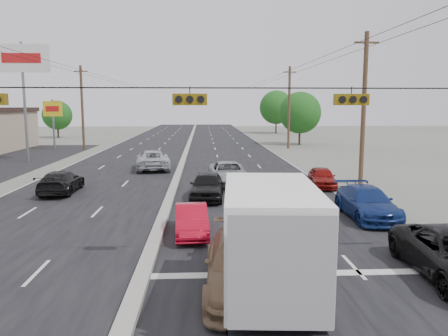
{
  "coord_description": "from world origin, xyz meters",
  "views": [
    {
      "loc": [
        1.88,
        -13.49,
        5.26
      ],
      "look_at": [
        2.93,
        7.89,
        2.2
      ],
      "focal_mm": 35.0,
      "sensor_mm": 36.0,
      "label": 1
    }
  ],
  "objects_px": {
    "oncoming_near": "(61,182)",
    "queue_car_d": "(367,203)",
    "utility_pole_left_c": "(82,107)",
    "pole_sign_billboard": "(22,66)",
    "queue_car_e": "(322,178)",
    "utility_pole_right_c": "(289,107)",
    "tree_right_mid": "(300,113)",
    "tan_sedan": "(243,265)",
    "utility_pole_right_b": "(364,108)",
    "queue_car_c": "(228,173)",
    "queue_car_a": "(207,186)",
    "tree_left_far": "(57,115)",
    "pole_sign_far": "(53,113)",
    "red_sedan": "(191,221)",
    "oncoming_far": "(153,160)",
    "tree_right_far": "(276,107)",
    "box_truck": "(268,240)",
    "queue_car_b": "(307,207)"
  },
  "relations": [
    {
      "from": "red_sedan",
      "to": "tree_left_far",
      "type": "bearing_deg",
      "value": 109.44
    },
    {
      "from": "tree_left_far",
      "to": "oncoming_near",
      "type": "relative_size",
      "value": 1.31
    },
    {
      "from": "pole_sign_far",
      "to": "queue_car_a",
      "type": "bearing_deg",
      "value": -58.14
    },
    {
      "from": "utility_pole_left_c",
      "to": "queue_car_d",
      "type": "height_order",
      "value": "utility_pole_left_c"
    },
    {
      "from": "queue_car_c",
      "to": "oncoming_near",
      "type": "xyz_separation_m",
      "value": [
        -10.3,
        -2.65,
        -0.06
      ]
    },
    {
      "from": "tree_right_mid",
      "to": "box_truck",
      "type": "distance_m",
      "value": 48.57
    },
    {
      "from": "utility_pole_right_c",
      "to": "queue_car_d",
      "type": "distance_m",
      "value": 34.14
    },
    {
      "from": "utility_pole_left_c",
      "to": "tan_sedan",
      "type": "height_order",
      "value": "utility_pole_left_c"
    },
    {
      "from": "utility_pole_left_c",
      "to": "queue_car_c",
      "type": "height_order",
      "value": "utility_pole_left_c"
    },
    {
      "from": "queue_car_e",
      "to": "pole_sign_far",
      "type": "bearing_deg",
      "value": 140.96
    },
    {
      "from": "tan_sedan",
      "to": "oncoming_far",
      "type": "distance_m",
      "value": 24.88
    },
    {
      "from": "queue_car_d",
      "to": "oncoming_far",
      "type": "xyz_separation_m",
      "value": [
        -11.86,
        16.4,
        0.08
      ]
    },
    {
      "from": "utility_pole_right_b",
      "to": "queue_car_c",
      "type": "relative_size",
      "value": 1.89
    },
    {
      "from": "utility_pole_left_c",
      "to": "oncoming_near",
      "type": "distance_m",
      "value": 28.01
    },
    {
      "from": "tree_right_far",
      "to": "tree_left_far",
      "type": "bearing_deg",
      "value": -165.26
    },
    {
      "from": "oncoming_near",
      "to": "queue_car_d",
      "type": "bearing_deg",
      "value": 156.51
    },
    {
      "from": "red_sedan",
      "to": "queue_car_a",
      "type": "bearing_deg",
      "value": 81.02
    },
    {
      "from": "red_sedan",
      "to": "oncoming_far",
      "type": "distance_m",
      "value": 19.14
    },
    {
      "from": "queue_car_b",
      "to": "queue_car_e",
      "type": "bearing_deg",
      "value": 73.31
    },
    {
      "from": "tree_right_mid",
      "to": "tree_right_far",
      "type": "relative_size",
      "value": 0.88
    },
    {
      "from": "tree_right_far",
      "to": "oncoming_near",
      "type": "distance_m",
      "value": 61.54
    },
    {
      "from": "box_truck",
      "to": "queue_car_c",
      "type": "relative_size",
      "value": 1.23
    },
    {
      "from": "tan_sedan",
      "to": "queue_car_a",
      "type": "relative_size",
      "value": 1.17
    },
    {
      "from": "utility_pole_left_c",
      "to": "tree_right_mid",
      "type": "distance_m",
      "value": 27.96
    },
    {
      "from": "queue_car_c",
      "to": "oncoming_near",
      "type": "relative_size",
      "value": 1.13
    },
    {
      "from": "queue_car_a",
      "to": "queue_car_c",
      "type": "height_order",
      "value": "queue_car_a"
    },
    {
      "from": "oncoming_far",
      "to": "utility_pole_right_b",
      "type": "bearing_deg",
      "value": 145.21
    },
    {
      "from": "utility_pole_right_c",
      "to": "queue_car_c",
      "type": "height_order",
      "value": "utility_pole_right_c"
    },
    {
      "from": "utility_pole_right_c",
      "to": "tan_sedan",
      "type": "distance_m",
      "value": 42.94
    },
    {
      "from": "pole_sign_billboard",
      "to": "tan_sedan",
      "type": "xyz_separation_m",
      "value": [
        17.5,
        -29.65,
        -8.1
      ]
    },
    {
      "from": "tree_right_mid",
      "to": "tree_right_far",
      "type": "bearing_deg",
      "value": 87.71
    },
    {
      "from": "tree_right_mid",
      "to": "tan_sedan",
      "type": "distance_m",
      "value": 48.3
    },
    {
      "from": "tree_left_far",
      "to": "queue_car_c",
      "type": "relative_size",
      "value": 1.15
    },
    {
      "from": "pole_sign_far",
      "to": "oncoming_near",
      "type": "distance_m",
      "value": 28.84
    },
    {
      "from": "pole_sign_billboard",
      "to": "queue_car_e",
      "type": "xyz_separation_m",
      "value": [
        24.1,
        -13.95,
        -8.22
      ]
    },
    {
      "from": "queue_car_e",
      "to": "oncoming_near",
      "type": "relative_size",
      "value": 0.81
    },
    {
      "from": "tan_sedan",
      "to": "queue_car_b",
      "type": "height_order",
      "value": "tan_sedan"
    },
    {
      "from": "queue_car_a",
      "to": "queue_car_d",
      "type": "relative_size",
      "value": 0.91
    },
    {
      "from": "queue_car_a",
      "to": "box_truck",
      "type": "bearing_deg",
      "value": -79.51
    },
    {
      "from": "utility_pole_right_b",
      "to": "oncoming_far",
      "type": "distance_m",
      "value": 17.18
    },
    {
      "from": "queue_car_a",
      "to": "queue_car_e",
      "type": "bearing_deg",
      "value": 26.83
    },
    {
      "from": "utility_pole_right_c",
      "to": "tree_left_far",
      "type": "bearing_deg",
      "value": 149.9
    },
    {
      "from": "tree_right_far",
      "to": "tan_sedan",
      "type": "bearing_deg",
      "value": -100.28
    },
    {
      "from": "box_truck",
      "to": "oncoming_far",
      "type": "xyz_separation_m",
      "value": [
        -5.89,
        24.81,
        -0.86
      ]
    },
    {
      "from": "pole_sign_billboard",
      "to": "pole_sign_far",
      "type": "bearing_deg",
      "value": 97.13
    },
    {
      "from": "pole_sign_far",
      "to": "box_truck",
      "type": "bearing_deg",
      "value": -65.02
    },
    {
      "from": "pole_sign_far",
      "to": "tree_left_far",
      "type": "bearing_deg",
      "value": 106.7
    },
    {
      "from": "tree_right_mid",
      "to": "pole_sign_billboard",
      "type": "bearing_deg",
      "value": -150.05
    },
    {
      "from": "queue_car_a",
      "to": "queue_car_b",
      "type": "bearing_deg",
      "value": -42.57
    },
    {
      "from": "tree_right_far",
      "to": "box_truck",
      "type": "xyz_separation_m",
      "value": [
        -12.36,
        -72.14,
        -3.29
      ]
    }
  ]
}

